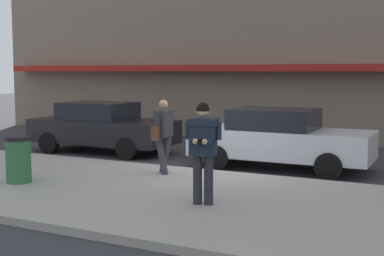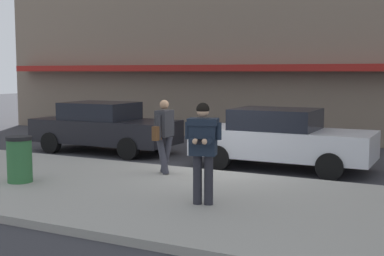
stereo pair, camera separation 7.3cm
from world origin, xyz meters
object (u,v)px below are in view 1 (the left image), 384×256
Objects in this scene: man_texting_on_phone at (203,142)px; pedestrian_with_bag at (163,132)px; parked_sedan_near at (102,127)px; trash_bin at (18,159)px; parked_sedan_mid at (279,138)px.

man_texting_on_phone is 1.06× the size of pedestrian_with_bag.
trash_bin is at bearing -73.11° from parked_sedan_near.
parked_sedan_mid is at bearing 48.47° from trash_bin.
parked_sedan_mid is at bearing 91.26° from man_texting_on_phone.
pedestrian_with_bag is at bearing 45.19° from trash_bin.
parked_sedan_mid is 3.19m from pedestrian_with_bag.
pedestrian_with_bag is at bearing -128.26° from parked_sedan_mid.
pedestrian_with_bag reaches higher than parked_sedan_mid.
parked_sedan_near is 5.20m from trash_bin.
parked_sedan_mid reaches higher than trash_bin.
parked_sedan_mid is 4.69m from man_texting_on_phone.
trash_bin is at bearing -131.53° from parked_sedan_mid.
trash_bin is (-4.20, -4.74, -0.16)m from parked_sedan_mid.
man_texting_on_phone reaches higher than trash_bin.
parked_sedan_mid is 2.51× the size of man_texting_on_phone.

